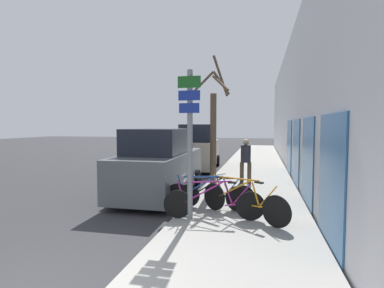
{
  "coord_description": "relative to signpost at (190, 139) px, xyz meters",
  "views": [
    {
      "loc": [
        3.01,
        -3.03,
        2.32
      ],
      "look_at": [
        0.6,
        7.24,
        1.66
      ],
      "focal_mm": 28.0,
      "sensor_mm": 36.0,
      "label": 1
    }
  ],
  "objects": [
    {
      "name": "street_tree",
      "position": [
        0.01,
        3.39,
        0.17
      ],
      "size": [
        1.51,
        1.81,
        4.52
      ],
      "color": "brown",
      "rests_on": "sidewalk_curb"
    },
    {
      "name": "parked_car_1",
      "position": [
        -1.65,
        8.71,
        -0.93
      ],
      "size": [
        2.21,
        4.53,
        2.36
      ],
      "rotation": [
        0.0,
        0.0,
        0.06
      ],
      "color": "gray",
      "rests_on": "ground"
    },
    {
      "name": "parked_car_0",
      "position": [
        -1.66,
        2.63,
        -0.98
      ],
      "size": [
        2.13,
        4.78,
        2.2
      ],
      "rotation": [
        0.0,
        0.0,
        0.01
      ],
      "color": "#51565B",
      "rests_on": "ground"
    },
    {
      "name": "bicycle_0",
      "position": [
        0.55,
        0.06,
        -1.45
      ],
      "size": [
        2.32,
        0.47,
        0.92
      ],
      "rotation": [
        0.0,
        0.0,
        1.7
      ],
      "color": "black",
      "rests_on": "sidewalk_curb"
    },
    {
      "name": "pedestrian_near",
      "position": [
        1.03,
        4.54,
        -0.89
      ],
      "size": [
        0.42,
        0.37,
        1.65
      ],
      "rotation": [
        0.0,
        0.0,
        0.32
      ],
      "color": "#4C3D2D",
      "rests_on": "sidewalk_curb"
    },
    {
      "name": "ground_plane",
      "position": [
        -1.4,
        7.58,
        -1.99
      ],
      "size": [
        80.0,
        80.0,
        0.0
      ],
      "primitive_type": "plane",
      "color": "#333335"
    },
    {
      "name": "building_facade",
      "position": [
        2.95,
        10.28,
        1.23
      ],
      "size": [
        0.23,
        32.0,
        6.5
      ],
      "color": "#BCBCC1",
      "rests_on": "ground"
    },
    {
      "name": "sidewalk_curb",
      "position": [
        1.2,
        10.38,
        -1.92
      ],
      "size": [
        3.2,
        32.0,
        0.15
      ],
      "color": "#9E9B93",
      "rests_on": "ground"
    },
    {
      "name": "bicycle_3",
      "position": [
        0.44,
        1.05,
        -1.48
      ],
      "size": [
        2.02,
        0.44,
        0.83
      ],
      "rotation": [
        0.0,
        0.0,
        1.7
      ],
      "color": "black",
      "rests_on": "sidewalk_curb"
    },
    {
      "name": "signpost",
      "position": [
        0.0,
        0.0,
        0.0
      ],
      "size": [
        0.53,
        0.15,
        3.42
      ],
      "color": "gray",
      "rests_on": "sidewalk_curb"
    },
    {
      "name": "bicycle_1",
      "position": [
        1.19,
        0.31,
        -1.44
      ],
      "size": [
        2.08,
        1.42,
        0.96
      ],
      "rotation": [
        0.0,
        0.0,
        0.98
      ],
      "color": "black",
      "rests_on": "sidewalk_curb"
    },
    {
      "name": "bicycle_2",
      "position": [
        0.28,
        0.8,
        -1.46
      ],
      "size": [
        2.23,
        0.44,
        0.9
      ],
      "rotation": [
        0.0,
        0.0,
        1.59
      ],
      "color": "black",
      "rests_on": "sidewalk_curb"
    }
  ]
}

